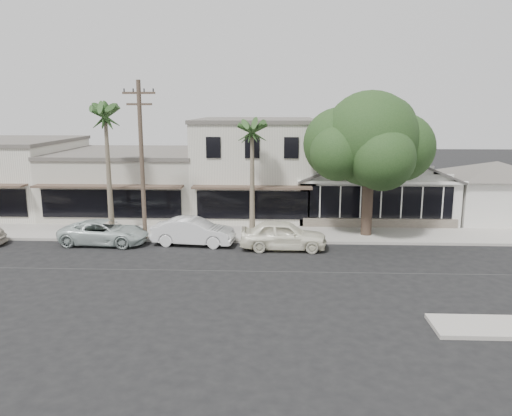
{
  "coord_description": "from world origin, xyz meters",
  "views": [
    {
      "loc": [
        -1.43,
        -22.25,
        7.57
      ],
      "look_at": [
        -2.66,
        6.0,
        1.81
      ],
      "focal_mm": 35.0,
      "sensor_mm": 36.0,
      "label": 1
    }
  ],
  "objects_px": {
    "car_1": "(193,231)",
    "car_2": "(104,232)",
    "utility_pole": "(142,158)",
    "car_0": "(283,235)",
    "shade_tree": "(368,142)"
  },
  "relations": [
    {
      "from": "utility_pole",
      "to": "car_2",
      "type": "relative_size",
      "value": 1.85
    },
    {
      "from": "car_1",
      "to": "car_2",
      "type": "bearing_deg",
      "value": 97.19
    },
    {
      "from": "car_1",
      "to": "utility_pole",
      "type": "bearing_deg",
      "value": 82.69
    },
    {
      "from": "utility_pole",
      "to": "car_1",
      "type": "xyz_separation_m",
      "value": [
        2.91,
        -0.69,
        -4.04
      ]
    },
    {
      "from": "car_2",
      "to": "shade_tree",
      "type": "xyz_separation_m",
      "value": [
        14.85,
        2.46,
        4.92
      ]
    },
    {
      "from": "car_2",
      "to": "car_0",
      "type": "bearing_deg",
      "value": -90.33
    },
    {
      "from": "car_1",
      "to": "shade_tree",
      "type": "distance_m",
      "value": 11.23
    },
    {
      "from": "utility_pole",
      "to": "car_1",
      "type": "height_order",
      "value": "utility_pole"
    },
    {
      "from": "utility_pole",
      "to": "shade_tree",
      "type": "distance_m",
      "value": 12.9
    },
    {
      "from": "car_0",
      "to": "utility_pole",
      "type": "bearing_deg",
      "value": 80.53
    },
    {
      "from": "car_2",
      "to": "shade_tree",
      "type": "distance_m",
      "value": 15.84
    },
    {
      "from": "utility_pole",
      "to": "car_0",
      "type": "height_order",
      "value": "utility_pole"
    },
    {
      "from": "car_1",
      "to": "shade_tree",
      "type": "height_order",
      "value": "shade_tree"
    },
    {
      "from": "car_1",
      "to": "car_2",
      "type": "relative_size",
      "value": 0.94
    },
    {
      "from": "utility_pole",
      "to": "shade_tree",
      "type": "height_order",
      "value": "utility_pole"
    }
  ]
}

